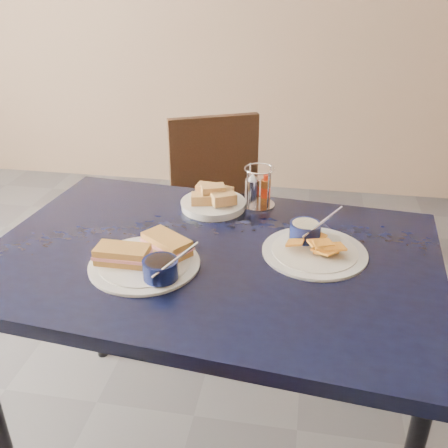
% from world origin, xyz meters
% --- Properties ---
extents(dining_table, '(1.32, 0.95, 0.75)m').
position_xyz_m(dining_table, '(0.09, 0.23, 0.69)').
color(dining_table, black).
rests_on(dining_table, ground).
extents(chair_far, '(0.54, 0.55, 0.88)m').
position_xyz_m(chair_far, '(-0.01, 1.10, 0.50)').
color(chair_far, '#321D10').
rests_on(chair_far, ground).
extents(sandwich_plate, '(0.31, 0.30, 0.12)m').
position_xyz_m(sandwich_plate, '(-0.06, 0.14, 0.77)').
color(sandwich_plate, white).
rests_on(sandwich_plate, dining_table).
extents(plantain_plate, '(0.29, 0.29, 0.12)m').
position_xyz_m(plantain_plate, '(0.37, 0.29, 0.77)').
color(plantain_plate, white).
rests_on(plantain_plate, dining_table).
extents(bread_basket, '(0.21, 0.21, 0.08)m').
position_xyz_m(bread_basket, '(0.04, 0.52, 0.78)').
color(bread_basket, white).
rests_on(bread_basket, dining_table).
extents(condiment_caddy, '(0.11, 0.11, 0.14)m').
position_xyz_m(condiment_caddy, '(0.18, 0.56, 0.81)').
color(condiment_caddy, silver).
rests_on(condiment_caddy, dining_table).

